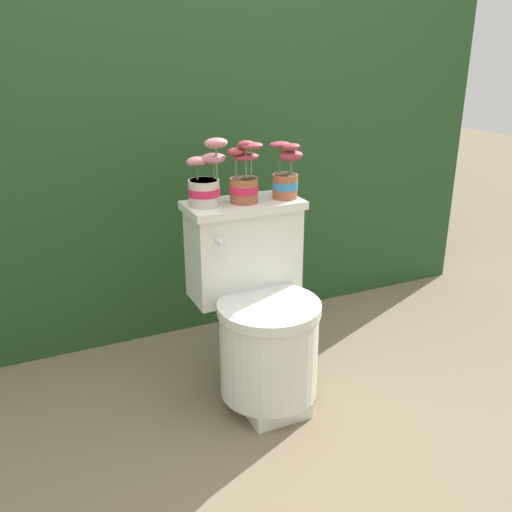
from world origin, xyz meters
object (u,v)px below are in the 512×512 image
(toilet, at_px, (259,313))
(potted_plant_midleft, at_px, (245,179))
(potted_plant_left, at_px, (206,182))
(potted_plant_middle, at_px, (286,175))

(toilet, relative_size, potted_plant_midleft, 3.26)
(potted_plant_left, xyz_separation_m, potted_plant_middle, (0.31, -0.02, -0.00))
(toilet, relative_size, potted_plant_left, 3.08)
(toilet, relative_size, potted_plant_middle, 3.61)
(potted_plant_left, height_order, potted_plant_midleft, potted_plant_left)
(potted_plant_midleft, distance_m, potted_plant_middle, 0.17)
(potted_plant_left, bearing_deg, potted_plant_midleft, -7.34)
(potted_plant_left, bearing_deg, potted_plant_middle, -4.42)
(toilet, xyz_separation_m, potted_plant_middle, (0.17, 0.12, 0.49))
(potted_plant_midleft, xyz_separation_m, potted_plant_middle, (0.17, -0.01, -0.00))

